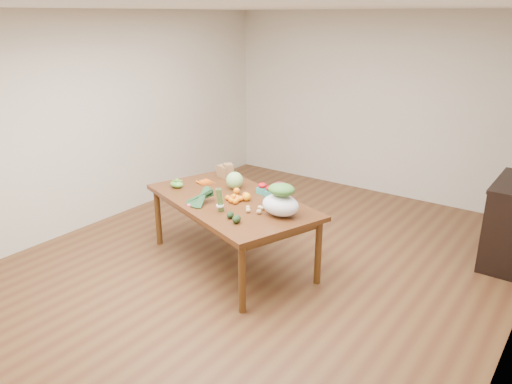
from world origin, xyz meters
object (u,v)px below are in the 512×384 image
Objects in this scene: dining_table at (232,231)px; paper_bag at (225,170)px; mandarin_cluster at (234,198)px; cabbage at (235,180)px; salad_bag at (281,201)px; kale_bunch at (197,197)px; asparagus_bundle at (220,200)px.

dining_table is 0.92m from paper_bag.
mandarin_cluster is at bearing -44.88° from paper_bag.
cabbage reaches higher than mandarin_cluster.
salad_bag is (0.61, -0.03, 0.10)m from mandarin_cluster.
mandarin_cluster is at bearing -53.18° from cabbage.
paper_bag is 0.61× the size of kale_bunch.
paper_bag reaches higher than mandarin_cluster.
mandarin_cluster is at bearing 120.39° from asparagus_bundle.
cabbage is 0.72m from asparagus_bundle.
paper_bag is at bearing 142.93° from cabbage.
salad_bag reaches higher than paper_bag.
salad_bag is (0.86, -0.37, 0.05)m from cabbage.
asparagus_bundle is (0.68, -0.91, 0.04)m from paper_bag.
paper_bag reaches higher than kale_bunch.
cabbage is 0.62m from kale_bunch.
dining_table is 0.62m from asparagus_bundle.
dining_table is 7.87× the size of asparagus_bundle.
cabbage is at bearing 126.82° from mandarin_cluster.
asparagus_bundle is at bearing -50.25° from dining_table.
salad_bag is (0.55, 0.28, 0.03)m from asparagus_bundle.
dining_table is at bearing 174.57° from salad_bag.
paper_bag is 0.97× the size of asparagus_bundle.
cabbage is at bearing -37.07° from paper_bag.
paper_bag is at bearing 135.12° from mandarin_cluster.
salad_bag reaches higher than cabbage.
asparagus_bundle reaches higher than kale_bunch.
asparagus_bundle is 0.64× the size of salad_bag.
asparagus_bundle is at bearing -63.80° from cabbage.
kale_bunch is 0.33m from asparagus_bundle.
cabbage is 0.78× the size of asparagus_bundle.
paper_bag reaches higher than dining_table.
mandarin_cluster is at bearing -10.64° from dining_table.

